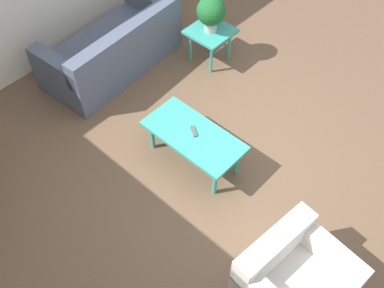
# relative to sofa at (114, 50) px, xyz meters

# --- Properties ---
(ground_plane) EXTENTS (14.00, 14.00, 0.00)m
(ground_plane) POSITION_rel_sofa_xyz_m (-2.19, 0.22, -0.31)
(ground_plane) COLOR brown
(sofa) EXTENTS (1.07, 2.02, 0.82)m
(sofa) POSITION_rel_sofa_xyz_m (0.00, 0.00, 0.00)
(sofa) COLOR #4C566B
(sofa) RESTS_ON ground_plane
(armchair) EXTENTS (0.92, 0.98, 0.75)m
(armchair) POSITION_rel_sofa_xyz_m (-3.68, 1.08, -0.00)
(armchair) COLOR silver
(armchair) RESTS_ON ground_plane
(coffee_table) EXTENTS (1.17, 0.57, 0.45)m
(coffee_table) POSITION_rel_sofa_xyz_m (-1.92, 0.48, 0.10)
(coffee_table) COLOR teal
(coffee_table) RESTS_ON ground_plane
(side_table_plant) EXTENTS (0.57, 0.57, 0.50)m
(side_table_plant) POSITION_rel_sofa_xyz_m (-0.86, -1.03, 0.12)
(side_table_plant) COLOR teal
(side_table_plant) RESTS_ON ground_plane
(potted_plant) EXTENTS (0.39, 0.39, 0.51)m
(potted_plant) POSITION_rel_sofa_xyz_m (-0.86, -1.03, 0.49)
(potted_plant) COLOR #B2ADA3
(potted_plant) RESTS_ON side_table_plant
(remote_control) EXTENTS (0.16, 0.12, 0.02)m
(remote_control) POSITION_rel_sofa_xyz_m (-1.90, 0.45, 0.16)
(remote_control) COLOR #4C4C51
(remote_control) RESTS_ON coffee_table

